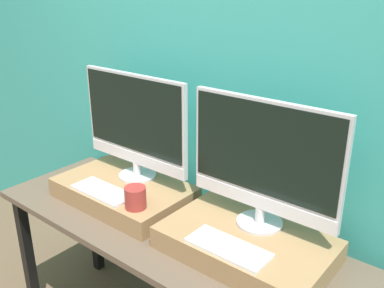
# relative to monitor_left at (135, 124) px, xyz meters

# --- Properties ---
(wall_back) EXTENTS (8.00, 0.04, 2.60)m
(wall_back) POSITION_rel_monitor_left_xyz_m (0.35, 0.22, 0.19)
(wall_back) COLOR teal
(wall_back) RESTS_ON ground_plane
(workbench) EXTENTS (1.81, 0.58, 0.74)m
(workbench) POSITION_rel_monitor_left_xyz_m (0.35, -0.14, -0.45)
(workbench) COLOR brown
(workbench) RESTS_ON ground_plane
(wooden_riser_left) EXTENTS (0.65, 0.40, 0.09)m
(wooden_riser_left) POSITION_rel_monitor_left_xyz_m (0.00, -0.10, -0.32)
(wooden_riser_left) COLOR #99754C
(wooden_riser_left) RESTS_ON workbench
(monitor_left) EXTENTS (0.63, 0.18, 0.51)m
(monitor_left) POSITION_rel_monitor_left_xyz_m (0.00, 0.00, 0.00)
(monitor_left) COLOR silver
(monitor_left) RESTS_ON wooden_riser_left
(keyboard_left) EXTENTS (0.31, 0.13, 0.01)m
(keyboard_left) POSITION_rel_monitor_left_xyz_m (0.00, -0.22, -0.27)
(keyboard_left) COLOR silver
(keyboard_left) RESTS_ON wooden_riser_left
(mug) EXTENTS (0.09, 0.09, 0.09)m
(mug) POSITION_rel_monitor_left_xyz_m (0.22, -0.22, -0.23)
(mug) COLOR #9E332D
(mug) RESTS_ON wooden_riser_left
(wooden_riser_right) EXTENTS (0.65, 0.40, 0.09)m
(wooden_riser_right) POSITION_rel_monitor_left_xyz_m (0.69, -0.10, -0.32)
(wooden_riser_right) COLOR #99754C
(wooden_riser_right) RESTS_ON workbench
(monitor_right) EXTENTS (0.63, 0.18, 0.51)m
(monitor_right) POSITION_rel_monitor_left_xyz_m (0.69, 0.00, 0.00)
(monitor_right) COLOR silver
(monitor_right) RESTS_ON wooden_riser_right
(keyboard_right) EXTENTS (0.31, 0.13, 0.01)m
(keyboard_right) POSITION_rel_monitor_left_xyz_m (0.69, -0.22, -0.27)
(keyboard_right) COLOR silver
(keyboard_right) RESTS_ON wooden_riser_right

